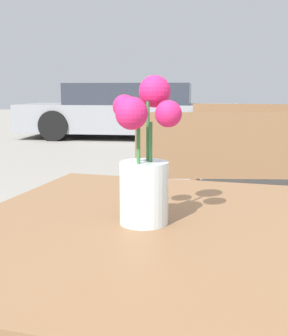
# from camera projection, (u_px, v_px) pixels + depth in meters

# --- Properties ---
(table_front) EXTENTS (0.90, 0.98, 0.70)m
(table_front) POSITION_uv_depth(u_px,v_px,m) (151.00, 263.00, 0.94)
(table_front) COLOR brown
(table_front) RESTS_ON ground_plane
(flower_vase) EXTENTS (0.15, 0.17, 0.32)m
(flower_vase) POSITION_uv_depth(u_px,v_px,m) (145.00, 169.00, 0.89)
(flower_vase) COLOR silver
(flower_vase) RESTS_ON table_front
(bench_near) EXTENTS (1.88, 0.65, 0.85)m
(bench_near) POSITION_uv_depth(u_px,v_px,m) (276.00, 170.00, 2.76)
(bench_near) COLOR brown
(bench_near) RESTS_ON ground_plane
(bench_middle) EXTENTS (1.49, 0.47, 0.85)m
(bench_middle) POSITION_uv_depth(u_px,v_px,m) (263.00, 144.00, 4.25)
(bench_middle) COLOR brown
(bench_middle) RESTS_ON ground_plane
(parked_car) EXTENTS (4.63, 1.92, 1.13)m
(parked_car) POSITION_uv_depth(u_px,v_px,m) (130.00, 112.00, 8.85)
(parked_car) COLOR gray
(parked_car) RESTS_ON ground_plane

